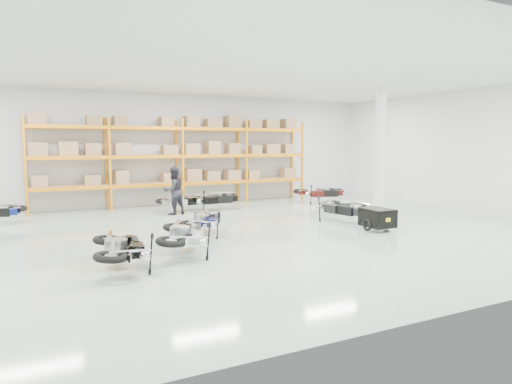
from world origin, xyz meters
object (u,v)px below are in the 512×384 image
moto_black_far_left (121,242)px  person_back (174,191)px  moto_touring_right (343,204)px  moto_back_b (182,198)px  moto_silver_left (185,229)px  trailer (377,218)px  moto_blue_centre (205,217)px  moto_back_c (213,195)px  moto_back_d (320,189)px

moto_black_far_left → person_back: (3.01, 6.54, 0.28)m
moto_touring_right → moto_back_b: (-3.89, 4.60, -0.10)m
moto_black_far_left → moto_touring_right: moto_touring_right is taller
moto_silver_left → moto_black_far_left: 1.62m
moto_silver_left → trailer: (5.89, 0.33, -0.22)m
person_back → moto_silver_left: bearing=57.5°
person_back → trailer: bearing=110.0°
moto_blue_centre → moto_silver_left: bearing=92.3°
moto_touring_right → moto_back_b: moto_touring_right is taller
moto_touring_right → moto_back_c: 5.14m
trailer → moto_back_c: bearing=116.9°
moto_black_far_left → person_back: person_back is taller
moto_black_far_left → moto_back_c: size_ratio=0.98×
moto_blue_centre → moto_back_c: (1.93, 4.34, 0.06)m
moto_blue_centre → trailer: 4.96m
moto_silver_left → moto_back_b: 6.83m
moto_blue_centre → moto_back_b: bearing=-65.9°
moto_touring_right → moto_silver_left: bearing=-168.9°
trailer → moto_back_c: (-2.77, 5.93, 0.21)m
moto_back_b → moto_touring_right: bearing=-147.0°
moto_silver_left → moto_back_c: bearing=-95.7°
moto_blue_centre → person_back: (0.32, 4.00, 0.33)m
trailer → moto_back_d: size_ratio=0.80×
moto_touring_right → person_back: bearing=130.6°
trailer → moto_back_d: bearing=72.3°
moto_blue_centre → person_back: size_ratio=1.00×
moto_silver_left → moto_touring_right: size_ratio=0.99×
moto_silver_left → moto_back_b: bearing=-86.3°
moto_silver_left → person_back: 6.11m
moto_black_far_left → trailer: 7.46m
moto_back_c → moto_silver_left: bearing=155.3°
moto_back_c → person_back: (-1.61, -0.34, 0.27)m
moto_silver_left → trailer: size_ratio=1.27×
moto_touring_right → trailer: bearing=-97.0°
moto_back_c → moto_back_d: size_ratio=1.00×
moto_touring_right → person_back: person_back is taller
moto_back_c → moto_touring_right: bearing=-145.5°
moto_touring_right → moto_back_c: size_ratio=1.02×
moto_back_d → person_back: 6.48m
moto_black_far_left → moto_back_b: 7.96m
moto_silver_left → person_back: bearing=-83.6°
moto_blue_centre → moto_touring_right: moto_touring_right is taller
moto_black_far_left → moto_touring_right: (7.39, 2.55, 0.02)m
trailer → person_back: person_back is taller
moto_touring_right → moto_back_b: size_ratio=1.21×
person_back → moto_back_c: bearing=174.0°
moto_blue_centre → moto_back_d: size_ratio=0.89×
moto_blue_centre → moto_back_d: 8.04m
moto_back_c → moto_back_d: 4.87m
moto_black_far_left → moto_back_d: 11.69m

